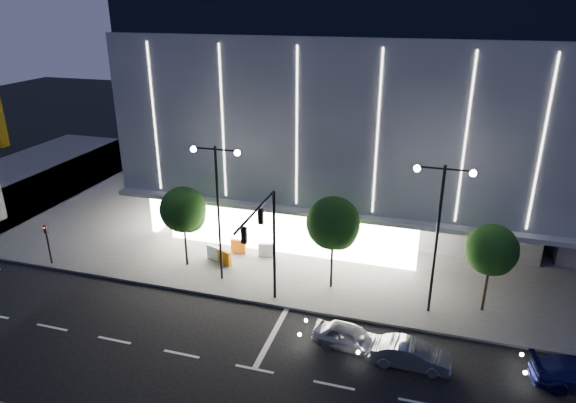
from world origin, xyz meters
The scene contains 16 objects.
ground centered at (0.00, 0.00, 0.00)m, with size 160.00×160.00×0.00m, color black.
sidewalk_museum centered at (5.00, 24.00, 0.07)m, with size 70.00×40.00×0.15m, color #474747.
museum centered at (2.98, 22.31, 9.27)m, with size 30.00×25.80×18.00m.
traffic_mast centered at (1.00, 3.34, 5.03)m, with size 0.33×5.89×7.07m.
street_lamp_west centered at (-3.00, 6.00, 5.96)m, with size 3.16×0.36×9.00m.
street_lamp_east centered at (10.00, 6.00, 5.96)m, with size 3.16×0.36×9.00m.
ped_signal_far centered at (-15.00, 4.50, 1.89)m, with size 0.22×0.24×3.00m.
tree_left centered at (-5.97, 7.02, 4.03)m, with size 3.02×3.02×5.72m.
tree_mid centered at (4.03, 7.02, 4.33)m, with size 3.25×3.25×6.15m.
tree_right centered at (13.03, 7.02, 3.88)m, with size 2.91×2.91×5.51m.
car_lead centered at (6.15, 1.56, 0.66)m, with size 1.55×3.85×1.31m, color #989A9F.
car_second centered at (9.31, 1.00, 0.65)m, with size 1.38×3.95×1.30m, color #93959A.
barrier_a centered at (-3.30, 9.64, 0.65)m, with size 1.10×0.25×1.00m, color #CA610B.
barrier_b centered at (-4.59, 8.26, 0.65)m, with size 1.10×0.25×1.00m, color white.
barrier_c centered at (-3.58, 7.81, 0.65)m, with size 1.10×0.25×1.00m, color #C96E0B.
barrier_d centered at (-1.22, 9.67, 0.65)m, with size 1.10×0.25×1.00m, color white.
Camera 1 is at (9.48, -20.65, 17.04)m, focal length 32.00 mm.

